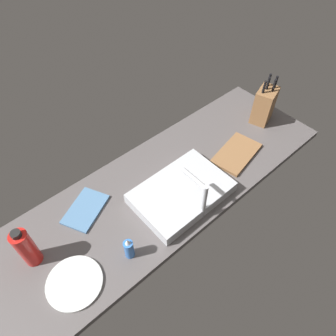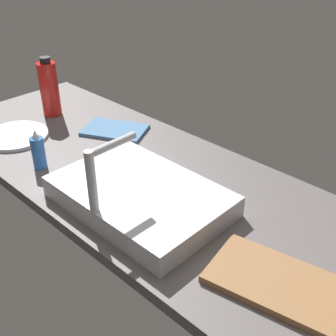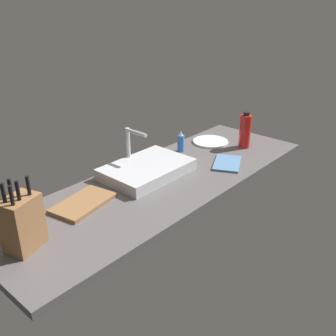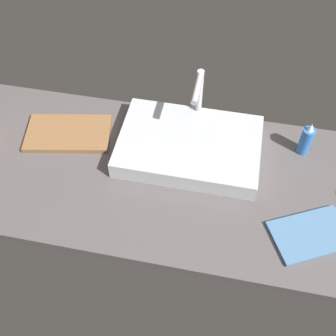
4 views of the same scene
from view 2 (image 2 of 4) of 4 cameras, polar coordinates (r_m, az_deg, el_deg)
name	(u,v)px [view 2 (image 2 of 4)]	position (r cm, az deg, el deg)	size (l,w,h in cm)	color
countertop_slab	(165,192)	(128.73, -0.38, -3.17)	(192.32, 62.60, 3.50)	#514C4C
sink_basin	(140,196)	(118.64, -3.72, -3.75)	(47.13, 31.81, 6.25)	#B7BABF
faucet	(98,180)	(106.34, -9.28, -1.64)	(5.50, 15.33, 23.10)	#B7BABF
cutting_board	(276,282)	(100.27, 14.15, -14.46)	(29.34, 17.14, 1.80)	brown
soap_bottle	(38,151)	(140.52, -16.85, 2.13)	(4.22, 4.22, 13.25)	blue
water_bottle	(49,88)	(175.68, -15.49, 10.14)	(7.21, 7.21, 23.17)	red
dinner_plate	(15,136)	(164.69, -19.60, 4.06)	(23.30, 23.30, 1.20)	silver
dish_towel	(115,130)	(160.56, -7.06, 5.03)	(22.55, 14.52, 1.20)	teal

